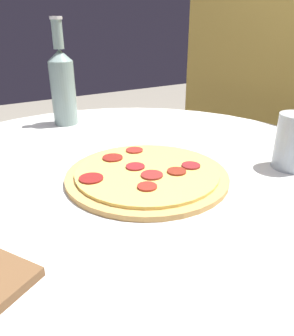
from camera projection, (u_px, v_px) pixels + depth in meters
name	position (u px, v px, depth m)	size (l,w,h in m)	color
table	(126.00, 242.00, 0.71)	(1.03, 1.03, 0.72)	silver
pizza	(147.00, 174.00, 0.61)	(0.30, 0.30, 0.02)	tan
beer_bottle	(63.00, 85.00, 0.90)	(0.07, 0.07, 0.28)	gray
drinking_glass	(294.00, 142.00, 0.64)	(0.07, 0.07, 0.11)	#ADBCC6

